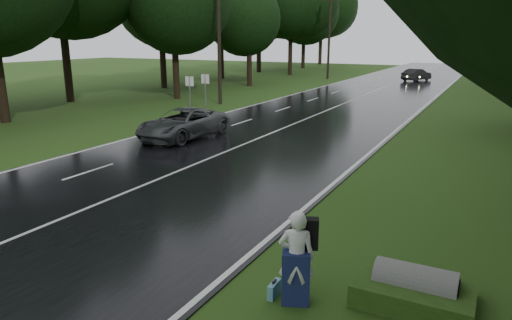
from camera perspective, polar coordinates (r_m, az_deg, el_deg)
The scene contains 16 objects.
ground at distance 15.47m, azimuth -17.68°, elevation -4.80°, with size 160.00×160.00×0.00m, color #274614.
road at distance 32.30m, azimuth 8.22°, elevation 5.83°, with size 12.00×140.00×0.04m, color black.
lane_center at distance 32.30m, azimuth 8.22°, elevation 5.87°, with size 0.12×140.00×0.01m, color silver.
grey_car at distance 23.84m, azimuth -9.00°, elevation 4.46°, with size 2.46×5.34×1.48m, color #434648.
far_car at distance 58.60m, azimuth 19.17°, elevation 9.89°, with size 1.49×4.27×1.41m, color black.
hitchhiker at distance 9.08m, azimuth 5.07°, elevation -12.26°, with size 0.82×0.79×1.91m.
suitcase at distance 9.59m, azimuth 2.25°, elevation -15.65°, with size 0.12×0.43×0.31m, color teal.
culvert at distance 10.00m, azimuth 18.79°, elevation -16.15°, with size 0.77×0.77×1.54m, color slate.
utility_pole_mid at distance 36.29m, azimuth -4.42°, elevation 6.89°, with size 1.80×0.28×9.20m, color black, non-canonical shape.
utility_pole_far at distance 59.04m, azimuth 8.80°, elevation 9.84°, with size 1.80×0.28×10.27m, color black, non-canonical shape.
road_sign_a at distance 30.84m, azimuth -8.04°, elevation 5.37°, with size 0.62×0.10×2.59m, color white, non-canonical shape.
road_sign_b at distance 32.31m, azimuth -6.17°, elevation 5.86°, with size 0.62×0.10×2.60m, color white, non-canonical shape.
tree_left_c at distance 32.25m, azimuth -28.46°, elevation 4.13°, with size 9.88×9.88×15.43m, color black, non-canonical shape.
tree_left_d at distance 40.11m, azimuth -9.69°, elevation 7.48°, with size 8.91×8.91×13.93m, color black, non-canonical shape.
tree_left_e at distance 50.01m, azimuth -0.82°, elevation 9.12°, with size 7.63×7.63×11.92m, color black, non-canonical shape.
tree_left_f at distance 64.96m, azimuth 4.19°, elevation 10.41°, with size 11.33×11.33×17.70m, color black, non-canonical shape.
Camera 1 is at (10.57, -10.11, 5.02)m, focal length 32.47 mm.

